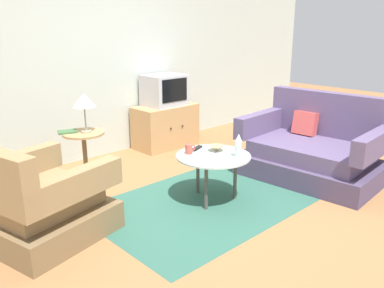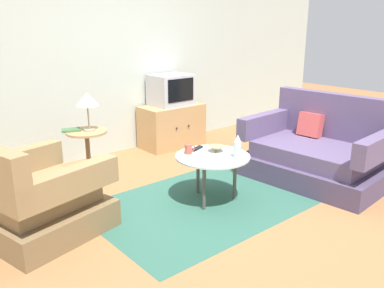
{
  "view_description": "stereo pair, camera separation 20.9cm",
  "coord_description": "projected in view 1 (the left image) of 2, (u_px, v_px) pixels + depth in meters",
  "views": [
    {
      "loc": [
        -2.67,
        -2.48,
        1.73
      ],
      "look_at": [
        0.01,
        0.36,
        0.55
      ],
      "focal_mm": 37.48,
      "sensor_mm": 36.0,
      "label": 1
    },
    {
      "loc": [
        -2.51,
        -2.62,
        1.73
      ],
      "look_at": [
        0.01,
        0.36,
        0.55
      ],
      "focal_mm": 37.48,
      "sensor_mm": 36.0,
      "label": 2
    }
  ],
  "objects": [
    {
      "name": "couch",
      "position": [
        314.0,
        151.0,
        4.65
      ],
      "size": [
        1.09,
        1.58,
        0.95
      ],
      "rotation": [
        0.0,
        0.0,
        1.64
      ],
      "color": "#4B3E5C",
      "rests_on": "ground"
    },
    {
      "name": "side_table",
      "position": [
        84.0,
        147.0,
        4.41
      ],
      "size": [
        0.45,
        0.45,
        0.59
      ],
      "color": "tan",
      "rests_on": "ground"
    },
    {
      "name": "mug",
      "position": [
        189.0,
        149.0,
        3.99
      ],
      "size": [
        0.12,
        0.07,
        0.1
      ],
      "color": "#B74C3D",
      "rests_on": "coffee_table"
    },
    {
      "name": "ground_plane",
      "position": [
        216.0,
        205.0,
        3.98
      ],
      "size": [
        16.0,
        16.0,
        0.0
      ],
      "primitive_type": "plane",
      "color": "olive"
    },
    {
      "name": "book",
      "position": [
        68.0,
        132.0,
        4.36
      ],
      "size": [
        0.24,
        0.2,
        0.02
      ],
      "rotation": [
        0.0,
        0.0,
        -0.36
      ],
      "color": "#3D663D",
      "rests_on": "side_table"
    },
    {
      "name": "armchair",
      "position": [
        38.0,
        204.0,
        3.3
      ],
      "size": [
        1.13,
        1.11,
        0.87
      ],
      "rotation": [
        0.0,
        0.0,
        -1.34
      ],
      "color": "brown",
      "rests_on": "ground"
    },
    {
      "name": "table_lamp",
      "position": [
        84.0,
        101.0,
        4.27
      ],
      "size": [
        0.25,
        0.25,
        0.43
      ],
      "color": "#9E937A",
      "rests_on": "side_table"
    },
    {
      "name": "vase",
      "position": [
        238.0,
        146.0,
        3.88
      ],
      "size": [
        0.07,
        0.07,
        0.23
      ],
      "color": "silver",
      "rests_on": "coffee_table"
    },
    {
      "name": "coffee_table",
      "position": [
        213.0,
        159.0,
        3.97
      ],
      "size": [
        0.74,
        0.74,
        0.48
      ],
      "color": "#B2C6C1",
      "rests_on": "ground"
    },
    {
      "name": "bowl",
      "position": [
        217.0,
        148.0,
        4.08
      ],
      "size": [
        0.16,
        0.16,
        0.06
      ],
      "color": "tan",
      "rests_on": "coffee_table"
    },
    {
      "name": "tv_stand",
      "position": [
        165.0,
        126.0,
        5.8
      ],
      "size": [
        0.9,
        0.51,
        0.6
      ],
      "color": "tan",
      "rests_on": "ground"
    },
    {
      "name": "area_rug",
      "position": [
        213.0,
        199.0,
        4.1
      ],
      "size": [
        2.42,
        1.52,
        0.0
      ],
      "primitive_type": "cube",
      "color": "#2D5B4C",
      "rests_on": "ground"
    },
    {
      "name": "television",
      "position": [
        164.0,
        90.0,
        5.66
      ],
      "size": [
        0.55,
        0.46,
        0.44
      ],
      "color": "#B7B7BC",
      "rests_on": "tv_stand"
    },
    {
      "name": "tv_remote_dark",
      "position": [
        197.0,
        148.0,
        4.14
      ],
      "size": [
        0.17,
        0.1,
        0.02
      ],
      "rotation": [
        0.0,
        0.0,
        3.47
      ],
      "color": "black",
      "rests_on": "coffee_table"
    },
    {
      "name": "back_wall",
      "position": [
        92.0,
        54.0,
        5.13
      ],
      "size": [
        9.0,
        0.12,
        2.7
      ],
      "primitive_type": "cube",
      "color": "#B2BCB2",
      "rests_on": "ground"
    }
  ]
}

